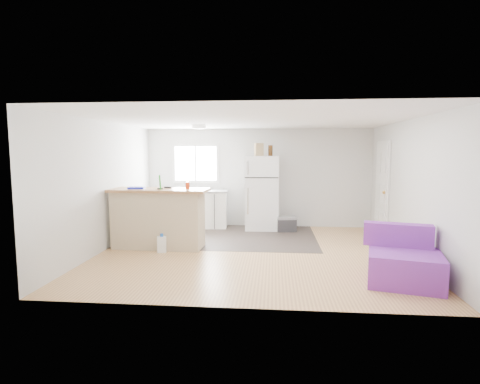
% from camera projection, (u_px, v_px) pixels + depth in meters
% --- Properties ---
extents(room, '(5.51, 5.01, 2.41)m').
position_uv_depth(room, '(252.00, 187.00, 6.75)').
color(room, '#AD7748').
rests_on(room, ground).
extents(vinyl_zone, '(4.05, 2.50, 0.00)m').
position_uv_depth(vinyl_zone, '(222.00, 236.00, 8.18)').
color(vinyl_zone, '#2F2823').
rests_on(vinyl_zone, floor).
extents(window, '(1.18, 0.06, 0.98)m').
position_uv_depth(window, '(196.00, 163.00, 9.32)').
color(window, white).
rests_on(window, back_wall).
extents(interior_door, '(0.11, 0.92, 2.10)m').
position_uv_depth(interior_door, '(382.00, 190.00, 8.06)').
color(interior_door, white).
rests_on(interior_door, right_wall).
extents(ceiling_fixture, '(0.30, 0.30, 0.07)m').
position_uv_depth(ceiling_fixture, '(199.00, 127.00, 7.93)').
color(ceiling_fixture, white).
rests_on(ceiling_fixture, ceiling).
extents(kitchen_cabinets, '(2.07, 0.77, 1.19)m').
position_uv_depth(kitchen_cabinets, '(186.00, 208.00, 9.15)').
color(kitchen_cabinets, white).
rests_on(kitchen_cabinets, floor).
extents(peninsula, '(1.87, 0.77, 1.14)m').
position_uv_depth(peninsula, '(159.00, 218.00, 7.17)').
color(peninsula, '#C3B18D').
rests_on(peninsula, floor).
extents(refrigerator, '(0.79, 0.75, 1.74)m').
position_uv_depth(refrigerator, '(262.00, 193.00, 8.88)').
color(refrigerator, white).
rests_on(refrigerator, floor).
extents(cooler, '(0.51, 0.39, 0.35)m').
position_uv_depth(cooler, '(286.00, 224.00, 8.67)').
color(cooler, '#2D2D2F').
rests_on(cooler, floor).
extents(purple_seat, '(1.15, 1.12, 0.79)m').
position_uv_depth(purple_seat, '(403.00, 262.00, 5.27)').
color(purple_seat, purple).
rests_on(purple_seat, floor).
extents(cleaner_jug, '(0.18, 0.14, 0.35)m').
position_uv_depth(cleaner_jug, '(162.00, 244.00, 6.85)').
color(cleaner_jug, white).
rests_on(cleaner_jug, floor).
extents(mop, '(0.24, 0.40, 1.43)m').
position_uv_depth(mop, '(156.00, 237.00, 7.06)').
color(mop, green).
rests_on(mop, floor).
extents(red_cup, '(0.10, 0.10, 0.12)m').
position_uv_depth(red_cup, '(188.00, 186.00, 7.09)').
color(red_cup, red).
rests_on(red_cup, peninsula).
extents(blue_tray, '(0.33, 0.26, 0.04)m').
position_uv_depth(blue_tray, '(137.00, 188.00, 7.11)').
color(blue_tray, '#131AB9').
rests_on(blue_tray, peninsula).
extents(tool_a, '(0.15, 0.08, 0.03)m').
position_uv_depth(tool_a, '(168.00, 187.00, 7.22)').
color(tool_a, black).
rests_on(tool_a, peninsula).
extents(tool_b, '(0.11, 0.07, 0.03)m').
position_uv_depth(tool_b, '(160.00, 189.00, 7.01)').
color(tool_b, black).
rests_on(tool_b, peninsula).
extents(cardboard_box, '(0.22, 0.17, 0.30)m').
position_uv_depth(cardboard_box, '(259.00, 150.00, 8.76)').
color(cardboard_box, tan).
rests_on(cardboard_box, refrigerator).
extents(bottle_left, '(0.07, 0.07, 0.25)m').
position_uv_depth(bottle_left, '(271.00, 151.00, 8.71)').
color(bottle_left, '#321C09').
rests_on(bottle_left, refrigerator).
extents(bottle_right, '(0.08, 0.08, 0.25)m').
position_uv_depth(bottle_right, '(270.00, 151.00, 8.73)').
color(bottle_right, '#321C09').
rests_on(bottle_right, refrigerator).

